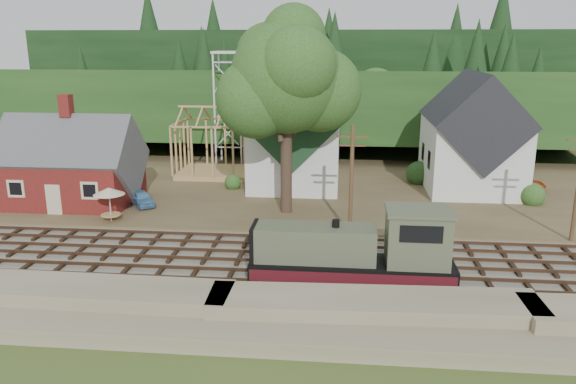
# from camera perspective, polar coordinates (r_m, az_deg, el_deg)

# --- Properties ---
(ground) EXTENTS (140.00, 140.00, 0.00)m
(ground) POSITION_cam_1_polar(r_m,az_deg,el_deg) (35.78, -5.02, -7.04)
(ground) COLOR #384C1E
(ground) RESTS_ON ground
(embankment) EXTENTS (64.00, 5.00, 1.60)m
(embankment) POSITION_cam_1_polar(r_m,az_deg,el_deg) (28.27, -8.24, -13.46)
(embankment) COLOR #7F7259
(embankment) RESTS_ON ground
(railroad_bed) EXTENTS (64.00, 11.00, 0.16)m
(railroad_bed) POSITION_cam_1_polar(r_m,az_deg,el_deg) (35.75, -5.02, -6.92)
(railroad_bed) COLOR #726B5B
(railroad_bed) RESTS_ON ground
(village_flat) EXTENTS (64.00, 26.00, 0.30)m
(village_flat) POSITION_cam_1_polar(r_m,az_deg,el_deg) (52.66, -1.46, 0.45)
(village_flat) COLOR brown
(village_flat) RESTS_ON ground
(hillside) EXTENTS (70.00, 28.96, 12.74)m
(hillside) POSITION_cam_1_polar(r_m,az_deg,el_deg) (76.02, 0.77, 4.89)
(hillside) COLOR #1E3F19
(hillside) RESTS_ON ground
(ridge) EXTENTS (80.00, 20.00, 12.00)m
(ridge) POSITION_cam_1_polar(r_m,az_deg,el_deg) (91.77, 1.62, 6.64)
(ridge) COLOR black
(ridge) RESTS_ON ground
(depot) EXTENTS (10.80, 7.41, 9.00)m
(depot) POSITION_cam_1_polar(r_m,az_deg,el_deg) (50.00, -21.06, 2.26)
(depot) COLOR #581714
(depot) RESTS_ON village_flat
(church) EXTENTS (8.40, 15.17, 13.00)m
(church) POSITION_cam_1_polar(r_m,az_deg,el_deg) (53.06, 0.88, 6.12)
(church) COLOR silver
(church) RESTS_ON village_flat
(farmhouse) EXTENTS (8.40, 10.80, 10.60)m
(farmhouse) POSITION_cam_1_polar(r_m,az_deg,el_deg) (53.55, 18.21, 5.11)
(farmhouse) COLOR silver
(farmhouse) RESTS_ON village_flat
(timber_frame) EXTENTS (8.20, 6.20, 6.99)m
(timber_frame) POSITION_cam_1_polar(r_m,az_deg,el_deg) (56.85, -7.02, 4.65)
(timber_frame) COLOR tan
(timber_frame) RESTS_ON village_flat
(lattice_tower) EXTENTS (3.20, 3.20, 12.12)m
(lattice_tower) POSITION_cam_1_polar(r_m,az_deg,el_deg) (61.90, -6.00, 11.84)
(lattice_tower) COLOR silver
(lattice_tower) RESTS_ON village_flat
(big_tree) EXTENTS (10.90, 8.40, 14.70)m
(big_tree) POSITION_cam_1_polar(r_m,az_deg,el_deg) (42.97, 0.05, 10.78)
(big_tree) COLOR #38281E
(big_tree) RESTS_ON village_flat
(telegraph_pole_near) EXTENTS (2.20, 0.28, 8.00)m
(telegraph_pole_near) POSITION_cam_1_polar(r_m,az_deg,el_deg) (38.87, 6.46, 1.30)
(telegraph_pole_near) COLOR #4C331E
(telegraph_pole_near) RESTS_ON ground
(locomotive) EXTENTS (11.19, 2.80, 4.50)m
(locomotive) POSITION_cam_1_polar(r_m,az_deg,el_deg) (31.70, 7.29, -6.16)
(locomotive) COLOR black
(locomotive) RESTS_ON railroad_bed
(car_blue) EXTENTS (3.29, 3.71, 1.21)m
(car_blue) POSITION_cam_1_polar(r_m,az_deg,el_deg) (47.85, -14.66, -0.61)
(car_blue) COLOR #5E97C9
(car_blue) RESTS_ON village_flat
(car_red) EXTENTS (4.49, 3.85, 1.15)m
(car_red) POSITION_cam_1_polar(r_m,az_deg,el_deg) (55.84, 22.66, 0.89)
(car_red) COLOR red
(car_red) RESTS_ON village_flat
(patio_set) EXTENTS (2.32, 2.32, 2.59)m
(patio_set) POSITION_cam_1_polar(r_m,az_deg,el_deg) (43.96, -17.73, -0.06)
(patio_set) COLOR silver
(patio_set) RESTS_ON village_flat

